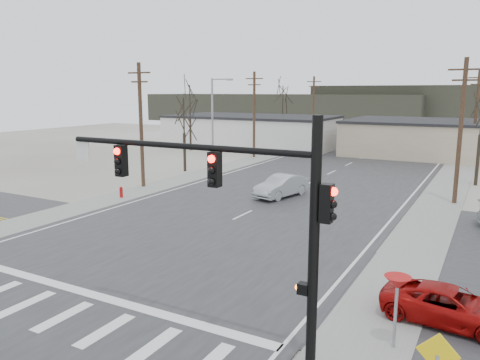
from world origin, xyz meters
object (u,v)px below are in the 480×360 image
object	(u,v)px
car_far_b	(366,142)
fire_hydrant	(121,192)
traffic_signal_mast	(249,206)
car_parked_red	(450,306)
sedan_crossing	(281,186)
car_far_a	(433,145)

from	to	relation	value
car_far_b	fire_hydrant	bearing A→B (deg)	-108.46
traffic_signal_mast	fire_hydrant	distance (m)	23.39
car_far_b	car_parked_red	xyz separation A→B (m)	(15.16, -49.56, -0.10)
fire_hydrant	car_parked_red	bearing A→B (deg)	-21.33
traffic_signal_mast	sedan_crossing	xyz separation A→B (m)	(-7.88, 20.20, -3.82)
sedan_crossing	car_far_a	bearing A→B (deg)	92.95
car_far_a	car_far_b	xyz separation A→B (m)	(-8.78, -0.36, 0.02)
car_far_a	fire_hydrant	bearing A→B (deg)	67.15
car_far_b	car_parked_red	distance (m)	51.83
car_parked_red	sedan_crossing	bearing A→B (deg)	46.08
car_far_a	traffic_signal_mast	bearing A→B (deg)	90.79
sedan_crossing	car_far_b	distance (m)	34.64
traffic_signal_mast	sedan_crossing	size ratio (longest dim) A/B	1.84
fire_hydrant	car_parked_red	distance (m)	24.74
fire_hydrant	car_parked_red	world-z (taller)	car_parked_red
traffic_signal_mast	sedan_crossing	world-z (taller)	traffic_signal_mast
sedan_crossing	car_far_b	world-z (taller)	sedan_crossing
traffic_signal_mast	car_far_a	world-z (taller)	traffic_signal_mast
fire_hydrant	car_far_a	distance (m)	44.19
sedan_crossing	car_parked_red	xyz separation A→B (m)	(12.83, -15.00, -0.19)
sedan_crossing	traffic_signal_mast	bearing A→B (deg)	-55.26
car_parked_red	car_far_a	bearing A→B (deg)	12.81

